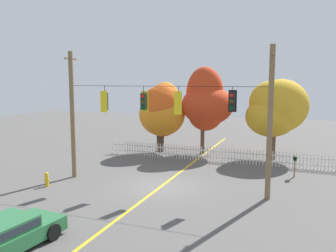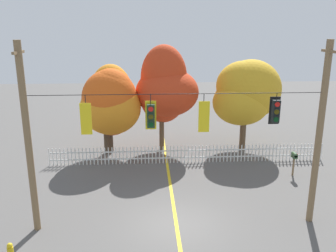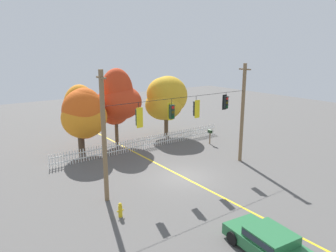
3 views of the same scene
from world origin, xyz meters
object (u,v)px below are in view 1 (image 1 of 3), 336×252
(traffic_signal_westbound_side, at_px, (179,103))
(autumn_maple_far_west, at_px, (276,108))
(autumn_maple_near_fence, at_px, (162,109))
(traffic_signal_eastbound_side, at_px, (144,101))
(fire_hydrant, at_px, (47,179))
(roadside_mailbox, at_px, (295,159))
(traffic_signal_northbound_primary, at_px, (232,101))
(traffic_signal_southbound_primary, at_px, (105,101))
(parked_car, at_px, (7,233))
(autumn_oak_far_east, at_px, (206,103))
(autumn_maple_mid, at_px, (163,111))

(traffic_signal_westbound_side, distance_m, autumn_maple_far_west, 10.78)
(traffic_signal_westbound_side, xyz_separation_m, autumn_maple_near_fence, (-4.55, 8.98, -1.17))
(traffic_signal_eastbound_side, xyz_separation_m, fire_hydrant, (-5.08, -2.24, -4.42))
(autumn_maple_near_fence, xyz_separation_m, roadside_mailbox, (10.55, -4.17, -2.50))
(traffic_signal_eastbound_side, bearing_deg, traffic_signal_northbound_primary, -0.00)
(fire_hydrant, height_order, roadside_mailbox, roadside_mailbox)
(traffic_signal_southbound_primary, xyz_separation_m, traffic_signal_northbound_primary, (7.46, 0.02, 0.17))
(traffic_signal_southbound_primary, distance_m, parked_car, 9.88)
(autumn_oak_far_east, bearing_deg, parked_car, -97.13)
(autumn_maple_near_fence, bearing_deg, traffic_signal_northbound_primary, -50.29)
(traffic_signal_westbound_side, bearing_deg, autumn_maple_far_west, 65.73)
(parked_car, xyz_separation_m, roadside_mailbox, (9.36, 13.69, 0.52))
(autumn_oak_far_east, xyz_separation_m, autumn_maple_far_west, (5.44, -0.02, -0.25))
(autumn_maple_far_west, bearing_deg, autumn_maple_mid, -176.59)
(traffic_signal_southbound_primary, relative_size, autumn_oak_far_east, 0.22)
(traffic_signal_southbound_primary, relative_size, autumn_maple_mid, 0.26)
(fire_hydrant, distance_m, roadside_mailbox, 14.94)
(traffic_signal_eastbound_side, distance_m, parked_car, 9.92)
(traffic_signal_eastbound_side, height_order, parked_car, traffic_signal_eastbound_side)
(traffic_signal_westbound_side, relative_size, autumn_maple_mid, 0.26)
(autumn_maple_near_fence, bearing_deg, fire_hydrant, -103.08)
(roadside_mailbox, bearing_deg, autumn_maple_near_fence, 158.45)
(traffic_signal_westbound_side, xyz_separation_m, autumn_maple_far_west, (4.42, 9.79, -0.88))
(autumn_maple_near_fence, height_order, fire_hydrant, autumn_maple_near_fence)
(autumn_oak_far_east, distance_m, autumn_maple_far_west, 5.44)
(parked_car, xyz_separation_m, fire_hydrant, (-3.80, 6.65, -0.20))
(roadside_mailbox, bearing_deg, parked_car, -124.36)
(traffic_signal_westbound_side, xyz_separation_m, autumn_maple_mid, (-4.56, 9.26, -1.35))
(traffic_signal_northbound_primary, height_order, autumn_maple_far_west, autumn_maple_far_west)
(traffic_signal_eastbound_side, xyz_separation_m, traffic_signal_westbound_side, (2.08, -0.02, -0.03))
(traffic_signal_northbound_primary, distance_m, parked_car, 11.70)
(traffic_signal_northbound_primary, xyz_separation_m, autumn_maple_far_west, (1.53, 9.78, -1.03))
(traffic_signal_southbound_primary, bearing_deg, traffic_signal_eastbound_side, 0.44)
(autumn_oak_far_east, height_order, autumn_maple_far_west, autumn_oak_far_east)
(autumn_maple_mid, xyz_separation_m, roadside_mailbox, (10.56, -4.44, -2.31))
(traffic_signal_southbound_primary, bearing_deg, autumn_maple_far_west, 47.46)
(traffic_signal_northbound_primary, height_order, autumn_oak_far_east, autumn_oak_far_east)
(fire_hydrant, relative_size, roadside_mailbox, 0.59)
(traffic_signal_southbound_primary, bearing_deg, autumn_maple_mid, 89.92)
(autumn_maple_near_fence, xyz_separation_m, fire_hydrant, (-2.60, -11.20, -3.22))
(autumn_oak_far_east, distance_m, fire_hydrant, 14.02)
(parked_car, bearing_deg, traffic_signal_westbound_side, 69.26)
(traffic_signal_eastbound_side, xyz_separation_m, autumn_oak_far_east, (1.06, 9.80, -0.66))
(autumn_maple_near_fence, relative_size, autumn_oak_far_east, 0.80)
(autumn_maple_far_west, xyz_separation_m, roadside_mailbox, (1.58, -4.98, -2.79))
(fire_hydrant, bearing_deg, parked_car, -60.27)
(traffic_signal_eastbound_side, xyz_separation_m, autumn_maple_near_fence, (-2.48, 8.96, -1.20))
(traffic_signal_westbound_side, bearing_deg, autumn_maple_mid, 116.21)
(traffic_signal_eastbound_side, relative_size, autumn_maple_mid, 0.25)
(traffic_signal_eastbound_side, distance_m, autumn_maple_near_fence, 9.38)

